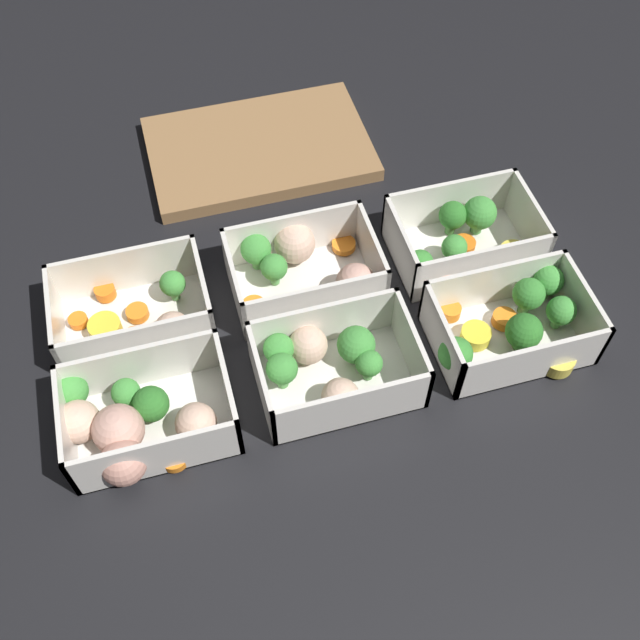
% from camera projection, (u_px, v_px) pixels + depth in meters
% --- Properties ---
extents(ground_plane, '(4.00, 4.00, 0.00)m').
position_uv_depth(ground_plane, '(320.00, 332.00, 0.81)').
color(ground_plane, black).
extents(container_near_left, '(0.18, 0.14, 0.06)m').
position_uv_depth(container_near_left, '(133.00, 422.00, 0.72)').
color(container_near_left, silver).
rests_on(container_near_left, ground_plane).
extents(container_near_center, '(0.16, 0.12, 0.06)m').
position_uv_depth(container_near_center, '(330.00, 364.00, 0.76)').
color(container_near_center, silver).
rests_on(container_near_center, ground_plane).
extents(container_near_right, '(0.17, 0.12, 0.06)m').
position_uv_depth(container_near_right, '(514.00, 324.00, 0.79)').
color(container_near_right, silver).
rests_on(container_near_right, ground_plane).
extents(container_far_left, '(0.16, 0.12, 0.06)m').
position_uv_depth(container_far_left, '(140.00, 315.00, 0.80)').
color(container_far_left, silver).
rests_on(container_far_left, ground_plane).
extents(container_far_center, '(0.16, 0.14, 0.06)m').
position_uv_depth(container_far_center, '(305.00, 267.00, 0.83)').
color(container_far_center, silver).
rests_on(container_far_center, ground_plane).
extents(container_far_right, '(0.16, 0.12, 0.06)m').
position_uv_depth(container_far_right, '(461.00, 240.00, 0.85)').
color(container_far_right, silver).
rests_on(container_far_right, ground_plane).
extents(cutting_board, '(0.28, 0.18, 0.02)m').
position_uv_depth(cutting_board, '(256.00, 149.00, 0.96)').
color(cutting_board, olive).
rests_on(cutting_board, ground_plane).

